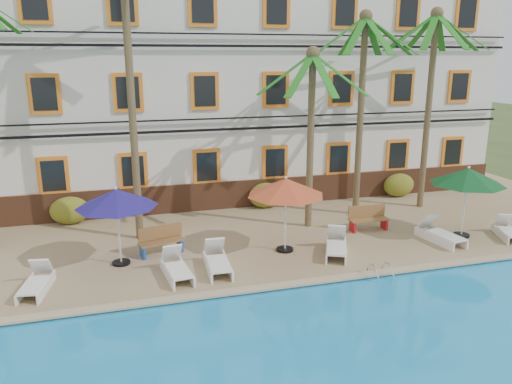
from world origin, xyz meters
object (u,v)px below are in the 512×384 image
object	(u,v)px
lounger_d	(336,246)
lounger_c	(217,261)
umbrella_green	(468,177)
umbrella_red	(286,187)
lounger_f	(508,231)
palm_b	(129,59)
lounger_e	(440,234)
bench_right	(368,218)
palm_c	(311,113)
palm_d	(362,88)
umbrella_blue	(116,199)
lounger_a	(36,282)
lounger_b	(176,268)
palm_e	(431,84)
bench_left	(161,240)
pool_ladder	(380,275)

from	to	relation	value
lounger_d	lounger_c	bearing A→B (deg)	-177.59
umbrella_green	lounger_d	distance (m)	5.50
umbrella_red	lounger_f	distance (m)	8.47
lounger_f	palm_b	bearing A→B (deg)	164.35
lounger_e	bench_right	xyz separation A→B (m)	(-1.85, 1.83, 0.18)
palm_b	lounger_d	world-z (taller)	palm_b
palm_c	lounger_c	world-z (taller)	palm_c
palm_b	palm_d	distance (m)	8.90
umbrella_blue	lounger_a	size ratio (longest dim) A/B	1.42
lounger_c	palm_d	bearing A→B (deg)	30.94
umbrella_blue	bench_right	xyz separation A→B (m)	(9.06, 0.78, -1.68)
palm_d	umbrella_blue	xyz separation A→B (m)	(-9.53, -2.72, -3.01)
lounger_d	bench_right	world-z (taller)	bench_right
umbrella_blue	lounger_b	xyz separation A→B (m)	(1.56, -1.43, -1.87)
lounger_f	lounger_b	bearing A→B (deg)	-179.70
palm_e	umbrella_blue	world-z (taller)	palm_e
bench_left	bench_right	xyz separation A→B (m)	(7.76, 0.22, 0.00)
palm_b	umbrella_blue	distance (m)	4.72
palm_e	umbrella_blue	bearing A→B (deg)	-167.23
palm_e	lounger_a	xyz separation A→B (m)	(-15.05, -4.20, -5.00)
lounger_c	pool_ladder	world-z (taller)	lounger_c
lounger_d	palm_c	bearing A→B (deg)	86.66
palm_b	lounger_d	bearing A→B (deg)	-28.47
palm_c	umbrella_red	distance (m)	3.49
umbrella_green	lounger_d	bearing A→B (deg)	-176.57
palm_c	umbrella_blue	world-z (taller)	palm_c
lounger_a	bench_right	size ratio (longest dim) A/B	1.17
umbrella_red	lounger_a	world-z (taller)	umbrella_red
palm_c	umbrella_green	distance (m)	5.99
lounger_a	lounger_b	bearing A→B (deg)	-1.79
palm_b	palm_c	size ratio (longest dim) A/B	1.49
palm_c	lounger_c	size ratio (longest dim) A/B	3.49
palm_c	palm_d	size ratio (longest dim) A/B	0.83
umbrella_blue	bench_left	world-z (taller)	umbrella_blue
umbrella_red	umbrella_green	distance (m)	6.68
palm_d	palm_e	size ratio (longest dim) A/B	0.98
palm_b	pool_ladder	xyz separation A→B (m)	(6.74, -5.24, -6.25)
palm_b	bench_right	xyz separation A→B (m)	(8.34, -1.44, -5.78)
bench_left	pool_ladder	xyz separation A→B (m)	(6.15, -3.58, -0.47)
lounger_e	pool_ladder	size ratio (longest dim) A/B	2.67
lounger_e	lounger_b	bearing A→B (deg)	-177.69
umbrella_blue	lounger_e	bearing A→B (deg)	-5.53
palm_d	bench_left	world-z (taller)	palm_d
pool_ladder	palm_b	bearing A→B (deg)	142.11
palm_e	palm_c	bearing A→B (deg)	-169.16
palm_e	lounger_a	bearing A→B (deg)	-164.41
lounger_e	pool_ladder	xyz separation A→B (m)	(-3.45, -1.97, -0.29)
bench_right	lounger_b	bearing A→B (deg)	-163.57
palm_e	lounger_b	bearing A→B (deg)	-158.86
palm_d	lounger_b	distance (m)	10.23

